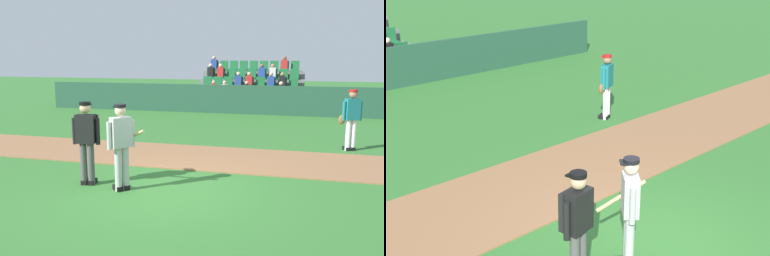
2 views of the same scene
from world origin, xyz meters
The scene contains 7 objects.
ground_plane centered at (0.00, 0.00, 0.00)m, with size 80.00×80.00×0.00m, color #33702D.
infield_dirt_path centered at (0.00, 2.98, 0.01)m, with size 28.00×2.66×0.03m, color #936642.
dugout_fence centered at (0.00, 11.81, 0.68)m, with size 20.00×0.16×1.36m, color #234C38.
stadium_bleachers centered at (0.00, 14.10, 0.76)m, with size 5.55×3.80×2.70m.
batter_grey_jersey centered at (-0.72, -0.12, 0.97)m, with size 0.75×0.68×1.76m.
umpire_home_plate centered at (-1.58, 0.06, 1.00)m, with size 0.58×0.35×1.76m.
runner_teal_jersey centered at (4.07, 4.93, 0.96)m, with size 0.66×0.41×1.76m.
Camera 1 is at (2.77, -7.55, 2.68)m, focal length 38.86 mm.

